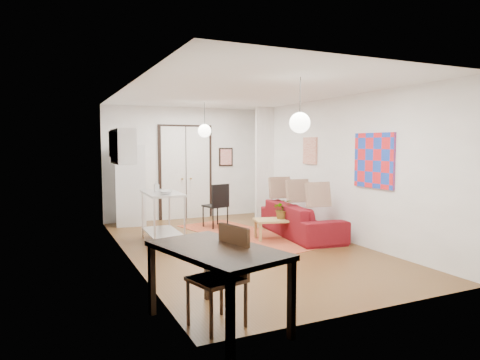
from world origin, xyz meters
name	(u,v)px	position (x,y,z in m)	size (l,w,h in m)	color
floor	(241,246)	(0.00, 0.00, 0.00)	(7.00, 7.00, 0.00)	brown
ceiling	(241,92)	(0.00, 0.00, 2.90)	(4.20, 7.00, 0.02)	white
wall_back	(185,163)	(0.00, 3.50, 1.45)	(4.20, 0.02, 2.90)	white
wall_front	(371,187)	(0.00, -3.50, 1.45)	(4.20, 0.02, 2.90)	white
wall_left	(128,174)	(-2.10, 0.00, 1.45)	(0.02, 7.00, 2.90)	white
wall_right	(333,168)	(2.10, 0.00, 1.45)	(0.02, 7.00, 2.90)	white
double_doors	(186,173)	(0.00, 3.46, 1.20)	(1.44, 0.06, 2.50)	white
stub_partition	(264,163)	(1.85, 2.55, 1.45)	(0.50, 0.10, 2.90)	white
wall_cabinet	(123,146)	(-1.92, 1.50, 1.90)	(0.35, 1.00, 0.70)	silver
painting_popart	(374,160)	(2.08, -1.25, 1.65)	(0.05, 1.00, 1.00)	red
painting_abstract	(310,151)	(2.08, 0.80, 1.80)	(0.05, 0.50, 0.60)	#F5E9CC
poster_back	(226,157)	(1.15, 3.47, 1.60)	(0.40, 0.03, 0.50)	red
print_left	(111,144)	(-2.07, 2.00, 1.95)	(0.03, 0.44, 0.54)	#985D3F
pendant_back	(205,131)	(0.00, 2.00, 2.25)	(0.30, 0.30, 0.80)	white
pendant_front	(300,123)	(0.00, -2.00, 2.25)	(0.30, 0.30, 0.80)	white
kilim_rug	(246,235)	(0.53, 0.89, 0.00)	(1.35, 3.60, 0.01)	#C45131
sofa	(301,219)	(1.57, 0.35, 0.35)	(0.93, 2.38, 0.70)	maroon
coffee_table	(278,222)	(0.95, 0.28, 0.36)	(1.03, 0.72, 0.41)	tan
potted_plant	(282,209)	(1.05, 0.28, 0.62)	(0.36, 0.32, 0.40)	#2C6330
kitchen_counter	(162,209)	(-1.26, 1.00, 0.66)	(0.69, 1.32, 1.00)	silver
bowl	(166,192)	(-1.26, 0.70, 1.03)	(0.23, 0.23, 0.06)	white
soap_bottle	(156,186)	(-1.31, 1.25, 1.10)	(0.09, 0.10, 0.21)	teal
fridge	(130,185)	(-1.49, 3.15, 0.97)	(0.68, 0.68, 1.93)	silver
dining_table	(217,256)	(-1.75, -3.15, 0.76)	(1.25, 1.72, 0.86)	black
dining_chair_near	(212,267)	(-1.75, -3.02, 0.62)	(0.62, 0.77, 1.06)	#331E10
dining_chair_far	(213,267)	(-1.75, -3.04, 0.62)	(0.62, 0.77, 1.06)	#331E10
black_side_chair	(214,201)	(0.25, 2.08, 0.61)	(0.57, 0.57, 1.03)	black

